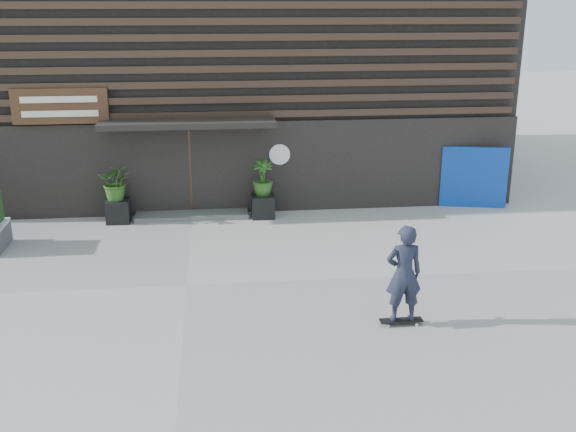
{
  "coord_description": "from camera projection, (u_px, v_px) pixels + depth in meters",
  "views": [
    {
      "loc": [
        0.66,
        -12.99,
        5.61
      ],
      "look_at": [
        2.2,
        0.99,
        1.1
      ],
      "focal_mm": 42.47,
      "sensor_mm": 36.0,
      "label": 1
    }
  ],
  "objects": [
    {
      "name": "planter_pot_left",
      "position": [
        118.0,
        211.0,
        17.81
      ],
      "size": [
        0.6,
        0.6,
        0.6
      ],
      "primitive_type": "cube",
      "color": "black",
      "rests_on": "ground"
    },
    {
      "name": "bamboo_left",
      "position": [
        116.0,
        182.0,
        17.58
      ],
      "size": [
        0.86,
        0.75,
        0.96
      ],
      "primitive_type": "imported",
      "color": "#2D591E",
      "rests_on": "planter_pot_left"
    },
    {
      "name": "building",
      "position": [
        191.0,
        50.0,
        22.15
      ],
      "size": [
        18.0,
        11.0,
        8.0
      ],
      "color": "black",
      "rests_on": "ground"
    },
    {
      "name": "skateboarder",
      "position": [
        404.0,
        274.0,
        11.96
      ],
      "size": [
        0.78,
        0.45,
        1.88
      ],
      "color": "black",
      "rests_on": "ground"
    },
    {
      "name": "bamboo_right",
      "position": [
        263.0,
        178.0,
        17.97
      ],
      "size": [
        0.54,
        0.54,
        0.96
      ],
      "primitive_type": "imported",
      "color": "#2D591E",
      "rests_on": "planter_pot_right"
    },
    {
      "name": "planter_pot_right",
      "position": [
        263.0,
        206.0,
        18.21
      ],
      "size": [
        0.6,
        0.6,
        0.6
      ],
      "primitive_type": "cube",
      "color": "black",
      "rests_on": "ground"
    },
    {
      "name": "blue_tarp",
      "position": [
        474.0,
        177.0,
        18.94
      ],
      "size": [
        1.81,
        0.51,
        1.71
      ],
      "primitive_type": "cube",
      "rotation": [
        0.0,
        0.0,
        -0.22
      ],
      "color": "#0B3396",
      "rests_on": "ground"
    },
    {
      "name": "ground",
      "position": [
        187.0,
        285.0,
        13.94
      ],
      "size": [
        80.0,
        80.0,
        0.0
      ],
      "primitive_type": "plane",
      "color": "#A09E98",
      "rests_on": "ground"
    },
    {
      "name": "entrance_step",
      "position": [
        192.0,
        215.0,
        18.27
      ],
      "size": [
        3.0,
        0.8,
        0.12
      ],
      "primitive_type": "cube",
      "color": "#50504D",
      "rests_on": "ground"
    }
  ]
}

